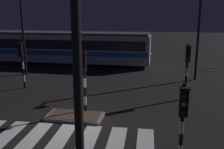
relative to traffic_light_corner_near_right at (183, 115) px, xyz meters
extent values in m
plane|color=black|center=(-4.76, 2.79, -1.98)|extent=(120.00, 120.00, 0.00)
cube|color=#59595E|center=(-4.76, 15.89, -1.97)|extent=(80.00, 0.12, 0.03)
cube|color=#59595E|center=(-4.76, 17.33, -1.97)|extent=(80.00, 0.12, 0.03)
cube|color=silver|center=(-5.95, 0.29, -1.97)|extent=(0.92, 4.81, 0.02)
cube|color=slate|center=(-4.91, 3.55, -1.90)|extent=(2.82, 1.41, 0.16)
cube|color=#4C382D|center=(-4.91, 3.55, -1.81)|extent=(2.54, 1.27, 0.02)
cylinder|color=black|center=(0.00, 0.09, -0.91)|extent=(0.14, 0.14, 0.43)
cylinder|color=white|center=(0.00, 0.09, -0.48)|extent=(0.14, 0.14, 0.43)
cylinder|color=black|center=(0.00, 0.09, -0.05)|extent=(0.14, 0.14, 0.43)
cylinder|color=white|center=(0.00, 0.09, 0.38)|extent=(0.14, 0.14, 0.43)
cylinder|color=black|center=(0.00, 0.09, 0.81)|extent=(0.14, 0.14, 0.43)
cube|color=black|center=(0.00, -0.08, 0.43)|extent=(0.28, 0.20, 0.90)
sphere|color=black|center=(0.00, -0.19, 0.71)|extent=(0.14, 0.14, 0.14)
sphere|color=orange|center=(0.00, -0.19, 0.43)|extent=(0.14, 0.14, 0.14)
sphere|color=black|center=(0.00, -0.19, 0.15)|extent=(0.14, 0.14, 0.14)
cube|color=black|center=(0.00, -0.08, 0.92)|extent=(0.36, 0.24, 0.04)
cylinder|color=black|center=(-4.54, 4.23, -1.74)|extent=(0.14, 0.14, 0.48)
cylinder|color=white|center=(-4.54, 4.23, -1.26)|extent=(0.14, 0.14, 0.48)
cylinder|color=black|center=(-4.54, 4.23, -0.78)|extent=(0.14, 0.14, 0.48)
cylinder|color=white|center=(-4.54, 4.23, -0.29)|extent=(0.14, 0.14, 0.48)
cylinder|color=black|center=(-4.54, 4.23, 0.19)|extent=(0.14, 0.14, 0.48)
cylinder|color=white|center=(-4.54, 4.23, 0.67)|extent=(0.14, 0.14, 0.48)
cylinder|color=black|center=(-4.54, 4.23, 1.15)|extent=(0.14, 0.14, 0.48)
cube|color=black|center=(-4.54, 4.06, 0.79)|extent=(0.28, 0.20, 0.90)
sphere|color=red|center=(-4.54, 3.95, 1.07)|extent=(0.14, 0.14, 0.14)
sphere|color=black|center=(-4.54, 3.95, 0.79)|extent=(0.14, 0.14, 0.14)
sphere|color=black|center=(-4.54, 3.95, 0.51)|extent=(0.14, 0.14, 0.14)
cube|color=black|center=(-4.54, 4.06, 1.28)|extent=(0.36, 0.24, 0.04)
cylinder|color=black|center=(0.79, 7.64, -1.74)|extent=(0.14, 0.14, 0.48)
cylinder|color=white|center=(0.79, 7.64, -1.26)|extent=(0.14, 0.14, 0.48)
cylinder|color=black|center=(0.79, 7.64, -0.77)|extent=(0.14, 0.14, 0.48)
cylinder|color=white|center=(0.79, 7.64, -0.29)|extent=(0.14, 0.14, 0.48)
cylinder|color=black|center=(0.79, 7.64, 0.20)|extent=(0.14, 0.14, 0.48)
cylinder|color=white|center=(0.79, 7.64, 0.68)|extent=(0.14, 0.14, 0.48)
cylinder|color=black|center=(0.79, 7.64, 1.17)|extent=(0.14, 0.14, 0.48)
cube|color=black|center=(0.79, 7.47, 0.81)|extent=(0.28, 0.20, 0.90)
sphere|color=black|center=(0.79, 7.36, 1.09)|extent=(0.14, 0.14, 0.14)
sphere|color=black|center=(0.79, 7.36, 0.81)|extent=(0.14, 0.14, 0.14)
sphere|color=green|center=(0.79, 7.36, 0.53)|extent=(0.14, 0.14, 0.14)
cube|color=black|center=(0.79, 7.47, 1.30)|extent=(0.36, 0.24, 0.04)
cylinder|color=black|center=(-10.06, 7.99, -1.75)|extent=(0.14, 0.14, 0.47)
cylinder|color=white|center=(-10.06, 7.99, -1.28)|extent=(0.14, 0.14, 0.47)
cylinder|color=black|center=(-10.06, 7.99, -0.81)|extent=(0.14, 0.14, 0.47)
cylinder|color=white|center=(-10.06, 7.99, -0.34)|extent=(0.14, 0.14, 0.47)
cylinder|color=black|center=(-10.06, 7.99, 0.13)|extent=(0.14, 0.14, 0.47)
cylinder|color=white|center=(-10.06, 7.99, 0.60)|extent=(0.14, 0.14, 0.47)
cylinder|color=black|center=(-10.06, 7.99, 1.06)|extent=(0.14, 0.14, 0.47)
cube|color=black|center=(-10.06, 7.82, 0.70)|extent=(0.28, 0.20, 0.90)
sphere|color=black|center=(-10.06, 7.71, 0.98)|extent=(0.14, 0.14, 0.14)
sphere|color=black|center=(-10.06, 7.71, 0.70)|extent=(0.14, 0.14, 0.14)
sphere|color=black|center=(-10.06, 7.71, 0.42)|extent=(0.14, 0.14, 0.14)
cube|color=black|center=(-10.06, 7.82, 1.19)|extent=(0.36, 0.24, 0.04)
cylinder|color=black|center=(-12.01, 11.86, 1.31)|extent=(0.18, 0.18, 6.59)
cylinder|color=black|center=(-2.32, -3.63, 1.49)|extent=(0.18, 0.18, 6.94)
cylinder|color=black|center=(1.96, 12.61, 1.74)|extent=(0.18, 0.18, 7.45)
cube|color=silver|center=(-9.75, 16.61, -0.28)|extent=(15.95, 2.50, 2.70)
cube|color=blue|center=(-9.75, 15.34, -0.63)|extent=(15.63, 0.04, 0.44)
cube|color=blue|center=(-9.75, 17.88, -0.63)|extent=(15.63, 0.04, 0.44)
cube|color=black|center=(-9.75, 15.35, 0.17)|extent=(15.16, 0.03, 0.90)
cube|color=#4C4C51|center=(-9.75, 16.61, 1.17)|extent=(15.63, 2.30, 0.20)
cylinder|color=#262628|center=(-12.14, 16.61, 1.67)|extent=(0.08, 0.08, 1.00)
cube|color=black|center=(-5.36, 16.61, -1.81)|extent=(2.20, 2.00, 0.35)
cube|color=black|center=(-14.14, 16.61, -1.81)|extent=(2.20, 2.00, 0.35)
sphere|color=#F9F2CC|center=(-1.72, 16.61, -0.68)|extent=(0.24, 0.24, 0.24)
camera|label=1|loc=(-0.80, -8.23, 3.25)|focal=42.06mm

